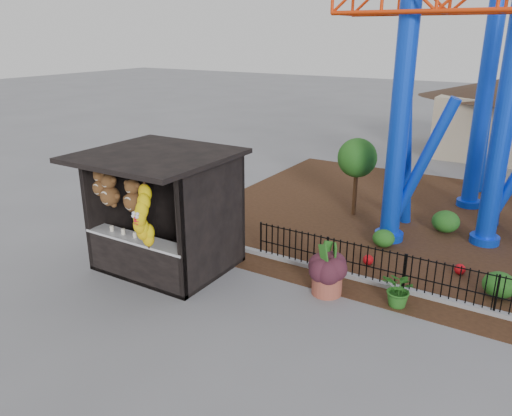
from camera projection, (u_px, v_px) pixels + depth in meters
The scene contains 9 objects.
ground at pixel (237, 316), 10.99m from camera, with size 120.00×120.00×0.00m, color slate.
mulch_bed at pixel (488, 234), 15.43m from camera, with size 18.00×12.00×0.02m, color #331E11.
curb at pixel (455, 303), 11.40m from camera, with size 18.00×0.18×0.12m, color gray.
prize_booth at pixel (158, 215), 12.67m from camera, with size 3.50×3.40×3.12m.
picket_fence at pixel (502, 296), 10.81m from camera, with size 12.20×0.06×1.00m, color black, non-canonical shape.
terracotta_planter at pixel (327, 283), 11.86m from camera, with size 0.72×0.72×0.57m, color #9C4A38.
planter_foliage at pixel (328, 260), 11.66m from camera, with size 0.70×0.70×0.64m, color #37161F.
potted_plant at pixel (400, 289), 11.24m from camera, with size 0.78×0.68×0.87m, color #1A4F17.
landscaping at pixel (491, 254), 13.36m from camera, with size 7.82×4.37×0.67m.
Camera 1 is at (5.36, -7.93, 5.91)m, focal length 35.00 mm.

